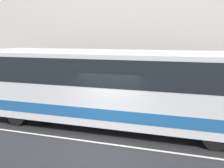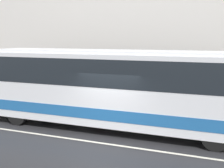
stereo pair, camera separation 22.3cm
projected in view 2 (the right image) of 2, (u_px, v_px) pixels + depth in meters
The scene contains 6 objects.
ground_plane at pixel (102, 143), 11.53m from camera, with size 60.00×60.00×0.00m, color #262628.
sidewalk at pixel (143, 111), 16.20m from camera, with size 60.00×2.26×0.17m.
building_facade at pixel (151, 16), 16.63m from camera, with size 60.00×0.35×10.42m.
lane_stripe at pixel (102, 143), 11.53m from camera, with size 54.00×0.14×0.01m.
transit_bus at pixel (106, 85), 13.25m from camera, with size 12.47×2.52×3.35m.
pedestrian_waiting at pixel (98, 92), 17.07m from camera, with size 0.36×0.36×1.64m.
Camera 2 is at (4.65, -10.07, 3.86)m, focal length 50.00 mm.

